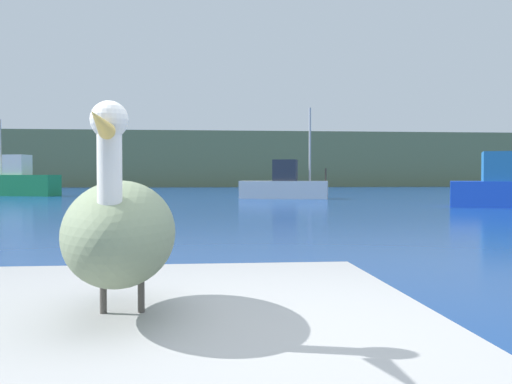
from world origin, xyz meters
The scene contains 4 objects.
hillside_backdrop centered at (0.00, 70.37, 3.16)m, with size 140.00×12.58×6.32m, color #6B7A51.
pelican centered at (-0.76, 0.33, 1.06)m, with size 0.49×1.33×0.87m.
fishing_boat_white centered at (4.44, 30.57, 0.75)m, with size 5.04×2.54×5.04m.
fishing_boat_green centered at (-11.57, 36.77, 0.90)m, with size 5.09×3.06×4.88m.
Camera 1 is at (-0.44, -2.21, 1.29)m, focal length 41.70 mm.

